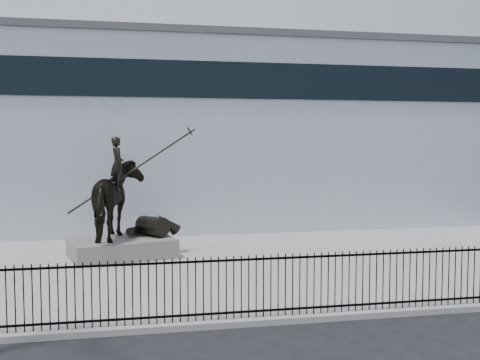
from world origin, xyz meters
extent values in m
plane|color=black|center=(0.00, 0.00, 0.00)|extent=(120.00, 120.00, 0.00)
cube|color=#9C9C99|center=(0.00, 7.00, 0.07)|extent=(30.00, 12.00, 0.15)
cube|color=silver|center=(0.00, 20.00, 4.50)|extent=(44.00, 14.00, 9.00)
cube|color=black|center=(0.00, 1.25, 0.30)|extent=(22.00, 0.05, 0.05)
cube|color=black|center=(0.00, 1.25, 1.55)|extent=(22.00, 0.05, 0.05)
cube|color=black|center=(0.00, 1.25, 0.90)|extent=(22.00, 0.03, 1.50)
cube|color=#63605A|center=(-3.75, 9.02, 0.48)|extent=(4.05, 3.24, 0.67)
imported|color=black|center=(-3.75, 9.02, 2.23)|extent=(3.02, 3.32, 2.83)
imported|color=black|center=(-3.86, 9.00, 3.53)|extent=(0.62, 0.79, 1.92)
cylinder|color=black|center=(-3.38, 9.12, 3.24)|extent=(4.43, 1.19, 2.88)
camera|label=1|loc=(-3.53, -11.49, 4.34)|focal=42.00mm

